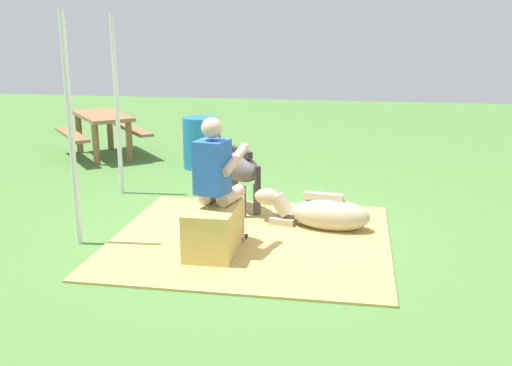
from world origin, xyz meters
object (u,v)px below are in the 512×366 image
object	(u,v)px
pony_standing	(235,165)
water_barrel	(200,143)
tent_pole_right	(117,106)
person_seated	(218,177)
picnic_bench	(102,124)
pony_lying	(322,213)
tent_pole_left	(71,132)
hay_bale	(212,232)

from	to	relation	value
pony_standing	water_barrel	bearing A→B (deg)	25.70
tent_pole_right	water_barrel	bearing A→B (deg)	-22.52
person_seated	picnic_bench	distance (m)	4.96
pony_lying	tent_pole_right	world-z (taller)	tent_pole_right
pony_lying	person_seated	bearing A→B (deg)	129.60
tent_pole_left	tent_pole_right	xyz separation A→B (m)	(1.91, 0.31, 0.00)
tent_pole_left	picnic_bench	bearing A→B (deg)	20.28
person_seated	tent_pole_left	bearing A→B (deg)	92.52
pony_lying	water_barrel	bearing A→B (deg)	38.53
pony_standing	pony_lying	world-z (taller)	pony_standing
picnic_bench	tent_pole_right	bearing A→B (deg)	-150.86
water_barrel	picnic_bench	distance (m)	1.93
hay_bale	pony_lying	world-z (taller)	hay_bale
hay_bale	person_seated	world-z (taller)	person_seated
person_seated	tent_pole_right	world-z (taller)	tent_pole_right
person_seated	picnic_bench	world-z (taller)	person_seated
hay_bale	tent_pole_right	xyz separation A→B (m)	(2.01, 1.77, 0.94)
hay_bale	water_barrel	distance (m)	3.79
hay_bale	water_barrel	xyz separation A→B (m)	(3.63, 1.10, 0.16)
hay_bale	tent_pole_left	world-z (taller)	tent_pole_left
pony_standing	tent_pole_left	bearing A→B (deg)	136.35
pony_standing	picnic_bench	distance (m)	3.86
water_barrel	tent_pole_right	xyz separation A→B (m)	(-1.62, 0.67, 0.78)
pony_lying	picnic_bench	size ratio (longest dim) A/B	0.68
pony_lying	tent_pole_right	size ratio (longest dim) A/B	0.57
pony_lying	tent_pole_right	distance (m)	3.13
hay_bale	pony_standing	size ratio (longest dim) A/B	0.58
tent_pole_left	water_barrel	bearing A→B (deg)	-5.90
pony_standing	water_barrel	distance (m)	2.33
pony_lying	picnic_bench	xyz separation A→B (m)	(3.15, 3.96, 0.39)
person_seated	hay_bale	bearing A→B (deg)	170.82
person_seated	picnic_bench	xyz separation A→B (m)	(3.97, 2.98, -0.19)
tent_pole_left	picnic_bench	xyz separation A→B (m)	(4.03, 1.49, -0.61)
pony_lying	tent_pole_right	xyz separation A→B (m)	(1.03, 2.78, 0.99)
water_barrel	tent_pole_left	xyz separation A→B (m)	(-3.53, 0.36, 0.78)
person_seated	pony_standing	bearing A→B (deg)	4.84
picnic_bench	person_seated	bearing A→B (deg)	-143.11
pony_lying	water_barrel	distance (m)	3.39
picnic_bench	pony_lying	bearing A→B (deg)	-128.50
water_barrel	tent_pole_left	size ratio (longest dim) A/B	0.34
hay_bale	pony_standing	xyz separation A→B (m)	(1.54, 0.09, 0.31)
tent_pole_right	picnic_bench	xyz separation A→B (m)	(2.12, 1.18, -0.61)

